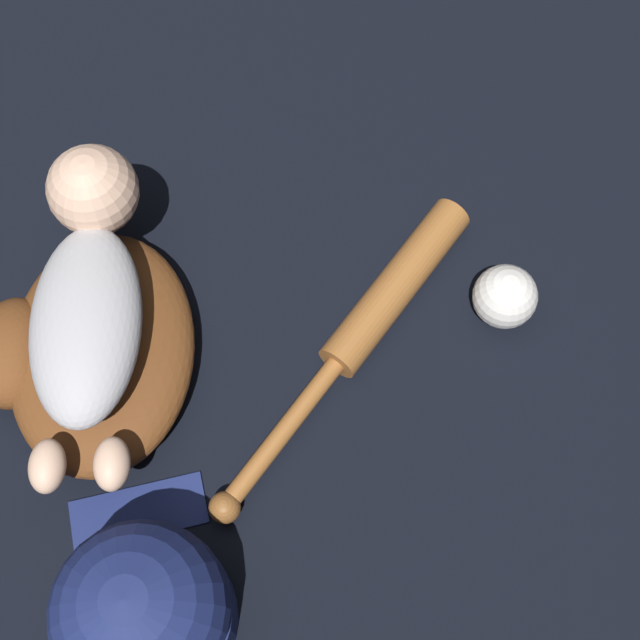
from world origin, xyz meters
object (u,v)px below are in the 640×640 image
object	(u,v)px
baseball_glove	(87,351)
baseball_cap	(143,612)
baseball_bat	(373,316)
baby_figure	(88,284)
baseball	(505,297)

from	to	relation	value
baseball_glove	baseball_cap	bearing A→B (deg)	-162.91
baseball_bat	baseball_cap	size ratio (longest dim) A/B	1.62
baseball_bat	baby_figure	bearing A→B (deg)	90.09
baseball_glove	baseball	world-z (taller)	baseball_glove
baseball_bat	baseball_cap	xyz separation A→B (m)	(-0.32, 0.23, 0.05)
baseball_glove	baseball_cap	distance (m)	0.30
baseball_glove	baby_figure	size ratio (longest dim) A/B	0.78
baseball_bat	baseball	distance (m)	0.15
baby_figure	baseball_cap	xyz separation A→B (m)	(-0.32, -0.07, -0.05)
baseball_glove	baseball_cap	world-z (taller)	baseball_cap
baseball_glove	baseball_bat	size ratio (longest dim) A/B	0.76
baby_figure	baseball	bearing A→B (deg)	-87.89
baseball_glove	baseball_cap	xyz separation A→B (m)	(-0.28, -0.09, 0.03)
baseball_bat	baseball_cap	distance (m)	0.40
baseball_glove	baby_figure	world-z (taller)	baby_figure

